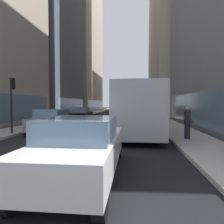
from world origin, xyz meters
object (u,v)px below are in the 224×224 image
object	(u,v)px
car_silver_sedan	(134,108)
traffic_light_near	(12,96)
transit_bus	(137,106)
car_white_van	(82,147)
pedestrian_with_handbag	(187,122)
car_black_suv	(81,115)
car_grey_wagon	(53,121)
car_red_coupe	(127,109)
car_blue_hatchback	(135,114)
dalmatian_dog	(101,133)

from	to	relation	value
car_silver_sedan	traffic_light_near	distance (m)	44.76
transit_bus	car_white_van	bearing A→B (deg)	-99.78
pedestrian_with_handbag	traffic_light_near	world-z (taller)	traffic_light_near
car_black_suv	pedestrian_with_handbag	distance (m)	12.52
car_white_van	car_grey_wagon	xyz separation A→B (m)	(-4.00, 7.86, -0.00)
car_red_coupe	car_grey_wagon	size ratio (longest dim) A/B	0.88
transit_bus	traffic_light_near	xyz separation A→B (m)	(-7.70, -2.64, 0.66)
car_black_suv	transit_bus	bearing A→B (deg)	-46.19
car_black_suv	car_white_van	world-z (taller)	same
car_black_suv	pedestrian_with_handbag	world-z (taller)	pedestrian_with_handbag
car_grey_wagon	pedestrian_with_handbag	world-z (taller)	pedestrian_with_handbag
car_red_coupe	car_white_van	bearing A→B (deg)	-90.00
traffic_light_near	transit_bus	bearing A→B (deg)	18.94
car_silver_sedan	pedestrian_with_handbag	bearing A→B (deg)	-86.74
car_blue_hatchback	pedestrian_with_handbag	xyz separation A→B (m)	(2.57, -12.26, 0.19)
car_white_van	pedestrian_with_handbag	bearing A→B (deg)	53.52
transit_bus	car_blue_hatchback	size ratio (longest dim) A/B	2.48
car_red_coupe	car_white_van	distance (m)	40.34
traffic_light_near	car_silver_sedan	bearing A→B (deg)	80.09
car_black_suv	car_blue_hatchback	size ratio (longest dim) A/B	0.86
car_black_suv	traffic_light_near	distance (m)	8.88
car_black_suv	dalmatian_dog	distance (m)	11.21
dalmatian_dog	pedestrian_with_handbag	xyz separation A→B (m)	(4.36, 1.06, 0.50)
dalmatian_dog	pedestrian_with_handbag	distance (m)	4.51
transit_bus	car_silver_sedan	world-z (taller)	transit_bus
dalmatian_dog	pedestrian_with_handbag	bearing A→B (deg)	13.68
traffic_light_near	car_black_suv	bearing A→B (deg)	76.09
pedestrian_with_handbag	traffic_light_near	distance (m)	10.41
car_red_coupe	car_black_suv	xyz separation A→B (m)	(-4.00, -25.23, -0.00)
car_blue_hatchback	car_grey_wagon	distance (m)	11.49
traffic_light_near	car_white_van	bearing A→B (deg)	-47.42
transit_bus	car_grey_wagon	world-z (taller)	transit_bus
car_white_van	pedestrian_with_handbag	distance (m)	7.01
car_white_van	car_blue_hatchback	distance (m)	17.97
car_white_van	dalmatian_dog	bearing A→B (deg)	92.36
car_grey_wagon	traffic_light_near	distance (m)	2.92
car_silver_sedan	car_blue_hatchback	distance (m)	32.81
car_silver_sedan	car_white_van	xyz separation A→B (m)	(-1.60, -50.70, 0.00)
dalmatian_dog	pedestrian_with_handbag	size ratio (longest dim) A/B	0.57
transit_bus	car_blue_hatchback	bearing A→B (deg)	90.00
car_red_coupe	dalmatian_dog	distance (m)	35.77
car_black_suv	traffic_light_near	world-z (taller)	traffic_light_near
car_blue_hatchback	transit_bus	bearing A→B (deg)	-90.00
dalmatian_dog	traffic_light_near	bearing A→B (deg)	160.78
car_grey_wagon	car_white_van	bearing A→B (deg)	-63.03
pedestrian_with_handbag	traffic_light_near	bearing A→B (deg)	174.43
traffic_light_near	car_blue_hatchback	bearing A→B (deg)	55.63
car_blue_hatchback	dalmatian_dog	size ratio (longest dim) A/B	4.83
transit_bus	dalmatian_dog	size ratio (longest dim) A/B	11.98
car_blue_hatchback	car_grey_wagon	bearing A→B (deg)	-119.16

